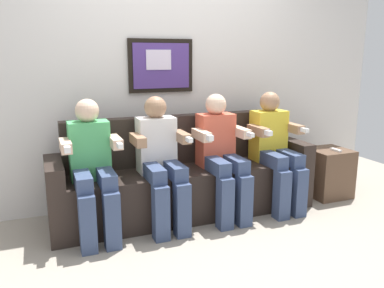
{
  "coord_description": "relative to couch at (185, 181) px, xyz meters",
  "views": [
    {
      "loc": [
        -1.22,
        -2.92,
        1.44
      ],
      "look_at": [
        0.0,
        0.15,
        0.7
      ],
      "focal_mm": 36.81,
      "sensor_mm": 36.0,
      "label": 1
    }
  ],
  "objects": [
    {
      "name": "person_leftmost",
      "position": [
        -0.85,
        -0.17,
        0.29
      ],
      "size": [
        0.46,
        0.56,
        1.11
      ],
      "color": "#4CB266",
      "rests_on": "ground_plane"
    },
    {
      "name": "couch",
      "position": [
        0.0,
        0.0,
        0.0
      ],
      "size": [
        2.41,
        0.58,
        0.9
      ],
      "color": "#2D231E",
      "rests_on": "ground_plane"
    },
    {
      "name": "back_wall_assembly",
      "position": [
        -0.0,
        0.44,
        0.99
      ],
      "size": [
        4.81,
        0.1,
        2.6
      ],
      "color": "silver",
      "rests_on": "ground_plane"
    },
    {
      "name": "ground_plane",
      "position": [
        0.0,
        -0.33,
        -0.31
      ],
      "size": [
        6.25,
        6.25,
        0.0
      ],
      "primitive_type": "plane",
      "color": "#9E9384"
    },
    {
      "name": "person_rightmost",
      "position": [
        0.85,
        -0.17,
        0.29
      ],
      "size": [
        0.46,
        0.56,
        1.11
      ],
      "color": "yellow",
      "rests_on": "ground_plane"
    },
    {
      "name": "spare_remote_on_table",
      "position": [
        1.57,
        -0.19,
        0.2
      ],
      "size": [
        0.04,
        0.13,
        0.02
      ],
      "primitive_type": "cube",
      "color": "white",
      "rests_on": "side_table_right"
    },
    {
      "name": "person_right_center",
      "position": [
        0.28,
        -0.17,
        0.29
      ],
      "size": [
        0.46,
        0.56,
        1.11
      ],
      "color": "#D8593F",
      "rests_on": "ground_plane"
    },
    {
      "name": "person_left_center",
      "position": [
        -0.28,
        -0.17,
        0.29
      ],
      "size": [
        0.46,
        0.56,
        1.11
      ],
      "color": "white",
      "rests_on": "ground_plane"
    },
    {
      "name": "side_table_right",
      "position": [
        1.56,
        -0.11,
        -0.06
      ],
      "size": [
        0.4,
        0.4,
        0.5
      ],
      "color": "brown",
      "rests_on": "ground_plane"
    }
  ]
}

